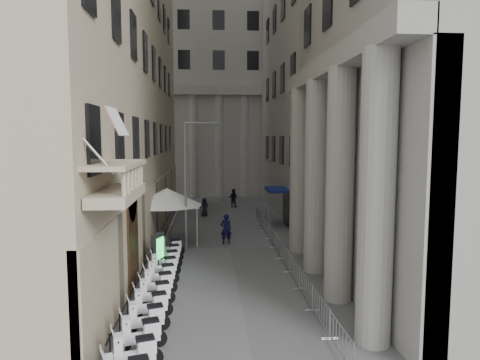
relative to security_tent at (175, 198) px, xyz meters
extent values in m
cube|color=#A9A7A0|center=(3.56, 27.77, 11.88)|extent=(22.00, 10.00, 30.00)
cylinder|color=white|center=(-1.61, -1.61, -1.86)|extent=(0.06, 0.06, 2.53)
cylinder|color=white|center=(1.61, -1.61, -1.86)|extent=(0.06, 0.06, 2.53)
cylinder|color=white|center=(-1.61, 1.61, -1.86)|extent=(0.06, 0.06, 2.53)
cylinder|color=white|center=(1.61, 1.61, -1.86)|extent=(0.06, 0.06, 2.53)
cube|color=white|center=(0.00, 0.00, -0.54)|extent=(3.44, 3.44, 0.14)
cone|color=white|center=(0.00, 0.00, 0.04)|extent=(4.59, 4.59, 1.15)
cylinder|color=#919499|center=(0.78, -1.12, 0.87)|extent=(0.16, 0.16, 7.97)
cylinder|color=#919499|center=(1.90, -0.69, 4.85)|extent=(2.28, 0.97, 0.12)
cube|color=#919499|center=(2.92, -0.30, 4.80)|extent=(0.54, 0.38, 0.15)
cube|color=black|center=(-0.51, -5.43, -2.12)|extent=(0.63, 0.98, 2.00)
cube|color=#19E54C|center=(-0.37, -5.49, -1.90)|extent=(0.32, 0.68, 1.11)
imported|color=#0E0C33|center=(3.36, -0.07, -2.11)|extent=(0.78, 0.55, 2.02)
imported|color=black|center=(4.77, 14.95, -2.18)|extent=(1.13, 1.03, 1.88)
imported|color=black|center=(1.86, 10.05, -2.29)|extent=(0.93, 0.75, 1.65)
camera|label=1|loc=(2.17, -28.01, 3.98)|focal=32.00mm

